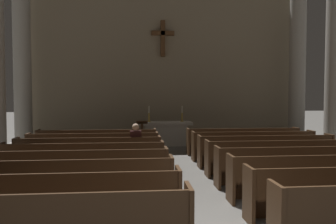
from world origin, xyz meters
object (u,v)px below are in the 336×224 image
(pew_right_row_5, at_px, (281,157))
(column_right_third, at_px, (336,55))
(pew_right_row_4, at_px, (301,166))
(altar, at_px, (166,133))
(pew_right_row_6, at_px, (266,151))
(pew_right_row_3, at_px, (327,177))
(lone_worshipper, at_px, (136,145))
(lectern, at_px, (142,136))
(pew_left_row_5, at_px, (83,161))
(pew_left_row_2, at_px, (52,200))
(pew_left_row_6, at_px, (89,153))
(pew_right_row_8, at_px, (243,141))
(pew_left_row_7, at_px, (94,148))
(column_left_fourth, at_px, (22,60))
(pew_left_row_3, at_px, (66,183))
(pew_left_row_8, at_px, (97,143))
(candlestick_right, at_px, (182,116))
(pew_left_row_4, at_px, (76,170))
(column_right_fourth, at_px, (297,63))
(candlestick_left, at_px, (149,117))
(pew_right_row_7, at_px, (253,145))

(pew_right_row_5, distance_m, column_right_third, 5.36)
(pew_right_row_4, xyz_separation_m, altar, (-2.58, 6.73, 0.06))
(pew_right_row_4, bearing_deg, pew_right_row_6, 90.00)
(pew_right_row_3, height_order, pew_right_row_5, same)
(lone_worshipper, bearing_deg, lectern, 85.69)
(pew_left_row_5, relative_size, pew_right_row_3, 1.00)
(pew_left_row_2, relative_size, pew_left_row_6, 1.00)
(pew_right_row_8, height_order, column_right_third, column_right_third)
(pew_left_row_7, bearing_deg, pew_right_row_6, -11.89)
(column_left_fourth, bearing_deg, altar, -2.07)
(pew_left_row_3, relative_size, pew_left_row_8, 1.00)
(pew_left_row_3, distance_m, altar, 8.23)
(pew_left_row_2, xyz_separation_m, pew_left_row_8, (0.00, 6.53, 0.00))
(pew_left_row_6, distance_m, pew_right_row_8, 5.61)
(pew_right_row_8, distance_m, candlestick_right, 3.12)
(pew_left_row_4, distance_m, pew_right_row_5, 5.28)
(pew_right_row_3, height_order, column_right_fourth, column_right_fourth)
(pew_left_row_4, xyz_separation_m, pew_right_row_3, (5.17, -1.09, 0.00))
(pew_left_row_3, height_order, lone_worshipper, lone_worshipper)
(pew_right_row_4, xyz_separation_m, column_left_fourth, (-8.44, 6.94, 3.07))
(pew_left_row_4, xyz_separation_m, pew_left_row_5, (0.00, 1.09, 0.00))
(pew_right_row_8, bearing_deg, pew_left_row_3, -133.54)
(pew_left_row_5, xyz_separation_m, column_right_fourth, (8.44, 5.85, 3.07))
(pew_right_row_4, xyz_separation_m, column_right_third, (3.27, 4.03, 3.07))
(pew_right_row_8, xyz_separation_m, candlestick_left, (-3.28, 2.37, 0.75))
(pew_left_row_4, bearing_deg, pew_right_row_6, 22.83)
(pew_right_row_3, distance_m, candlestick_left, 8.51)
(pew_left_row_4, relative_size, pew_right_row_6, 1.00)
(pew_left_row_2, distance_m, pew_left_row_4, 2.18)
(pew_left_row_7, relative_size, pew_right_row_4, 1.00)
(pew_left_row_5, height_order, candlestick_left, candlestick_left)
(candlestick_right, bearing_deg, pew_right_row_4, -74.35)
(pew_left_row_3, relative_size, pew_left_row_4, 1.00)
(pew_right_row_3, distance_m, column_right_fourth, 9.19)
(pew_left_row_7, relative_size, column_left_fourth, 0.56)
(pew_right_row_5, bearing_deg, pew_left_row_6, 168.11)
(pew_right_row_5, bearing_deg, lone_worshipper, 163.70)
(pew_left_row_2, bearing_deg, pew_left_row_8, 90.00)
(column_left_fourth, bearing_deg, column_right_fourth, 0.00)
(candlestick_left, distance_m, lectern, 1.41)
(pew_right_row_5, height_order, pew_right_row_7, same)
(pew_left_row_6, xyz_separation_m, pew_right_row_6, (5.17, 0.00, 0.00))
(pew_left_row_2, relative_size, candlestick_right, 6.05)
(pew_left_row_7, height_order, candlestick_left, candlestick_left)
(pew_left_row_6, bearing_deg, pew_left_row_2, -90.00)
(pew_left_row_8, height_order, lone_worshipper, lone_worshipper)
(pew_right_row_3, relative_size, column_right_third, 0.56)
(pew_left_row_4, height_order, pew_right_row_7, same)
(pew_left_row_4, distance_m, lectern, 5.74)
(pew_left_row_6, height_order, altar, altar)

